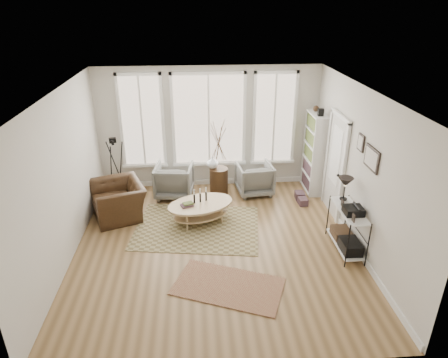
{
  "coord_description": "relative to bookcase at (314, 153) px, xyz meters",
  "views": [
    {
      "loc": [
        -0.32,
        -6.33,
        4.3
      ],
      "look_at": [
        0.2,
        0.6,
        1.1
      ],
      "focal_mm": 32.0,
      "sensor_mm": 36.0,
      "label": 1
    }
  ],
  "objects": [
    {
      "name": "book_stack_far",
      "position": [
        -0.39,
        -0.75,
        -0.88
      ],
      "size": [
        0.21,
        0.26,
        0.16
      ],
      "primitive_type": "cube",
      "rotation": [
        0.0,
        0.0,
        0.08
      ],
      "color": "brown",
      "rests_on": "ground"
    },
    {
      "name": "wall_art",
      "position": [
        0.14,
        -2.49,
        0.92
      ],
      "size": [
        0.04,
        0.88,
        0.44
      ],
      "color": "black",
      "rests_on": "ground"
    },
    {
      "name": "low_shelf",
      "position": [
        -0.06,
        -2.52,
        -0.44
      ],
      "size": [
        0.38,
        1.08,
        1.3
      ],
      "color": "white",
      "rests_on": "ground"
    },
    {
      "name": "bookcase",
      "position": [
        0.0,
        0.0,
        0.0
      ],
      "size": [
        0.31,
        0.85,
        2.06
      ],
      "color": "white",
      "rests_on": "ground"
    },
    {
      "name": "rug_main",
      "position": [
        -2.78,
        -1.56,
        -0.95
      ],
      "size": [
        2.7,
        2.18,
        0.01
      ],
      "primitive_type": "cube",
      "rotation": [
        0.0,
        0.0,
        -0.14
      ],
      "color": "brown",
      "rests_on": "ground"
    },
    {
      "name": "tripod_camera",
      "position": [
        -4.56,
        -0.18,
        -0.27
      ],
      "size": [
        0.53,
        0.53,
        1.49
      ],
      "color": "black",
      "rests_on": "ground"
    },
    {
      "name": "armchair_left",
      "position": [
        -3.28,
        -0.08,
        -0.56
      ],
      "size": [
        0.93,
        0.95,
        0.78
      ],
      "primitive_type": "imported",
      "rotation": [
        0.0,
        0.0,
        3.02
      ],
      "color": "slate",
      "rests_on": "ground"
    },
    {
      "name": "bay_window",
      "position": [
        -2.44,
        0.49,
        0.65
      ],
      "size": [
        4.14,
        0.12,
        2.24
      ],
      "color": "tan",
      "rests_on": "ground"
    },
    {
      "name": "book_stack_near",
      "position": [
        -0.39,
        -0.47,
        -0.87
      ],
      "size": [
        0.22,
        0.27,
        0.17
      ],
      "primitive_type": "cube",
      "rotation": [
        0.0,
        0.0,
        -0.04
      ],
      "color": "brown",
      "rests_on": "ground"
    },
    {
      "name": "rug_runner",
      "position": [
        -2.3,
        -3.42,
        -0.94
      ],
      "size": [
        1.95,
        1.53,
        0.01
      ],
      "primitive_type": "cube",
      "rotation": [
        0.0,
        0.0,
        -0.38
      ],
      "color": "brown",
      "rests_on": "ground"
    },
    {
      "name": "coffee_table",
      "position": [
        -2.71,
        -1.33,
        -0.62
      ],
      "size": [
        1.59,
        1.3,
        0.63
      ],
      "color": "tan",
      "rests_on": "ground"
    },
    {
      "name": "door",
      "position": [
        0.13,
        -1.08,
        0.17
      ],
      "size": [
        0.09,
        1.06,
        2.22
      ],
      "color": "silver",
      "rests_on": "ground"
    },
    {
      "name": "room",
      "position": [
        -2.42,
        -2.2,
        0.47
      ],
      "size": [
        5.5,
        5.54,
        2.9
      ],
      "color": "olive",
      "rests_on": "ground"
    },
    {
      "name": "side_table",
      "position": [
        -2.24,
        -0.04,
        -0.09
      ],
      "size": [
        0.43,
        0.43,
        1.81
      ],
      "color": "#3A2413",
      "rests_on": "ground"
    },
    {
      "name": "accent_chair",
      "position": [
        -4.42,
        -0.94,
        -0.59
      ],
      "size": [
        1.42,
        1.34,
        0.74
      ],
      "primitive_type": "imported",
      "rotation": [
        0.0,
        0.0,
        -1.2
      ],
      "color": "#3A2413",
      "rests_on": "ground"
    },
    {
      "name": "vase",
      "position": [
        -2.38,
        0.01,
        -0.17
      ],
      "size": [
        0.29,
        0.29,
        0.28
      ],
      "primitive_type": "imported",
      "rotation": [
        0.0,
        0.0,
        0.11
      ],
      "color": "silver",
      "rests_on": "side_table"
    },
    {
      "name": "armchair_right",
      "position": [
        -1.4,
        -0.07,
        -0.58
      ],
      "size": [
        0.89,
        0.91,
        0.75
      ],
      "primitive_type": "imported",
      "rotation": [
        0.0,
        0.0,
        3.26
      ],
      "color": "slate",
      "rests_on": "ground"
    }
  ]
}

